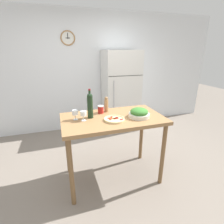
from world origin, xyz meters
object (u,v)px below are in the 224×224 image
pepper_mill (106,105)px  salad_bowl (139,113)px  refrigerator (121,92)px  wine_bottle (90,105)px  wine_glass_far (75,113)px  wine_glass_near (83,114)px  salt_canister (101,109)px  homemade_pizza (114,119)px

pepper_mill → salad_bowl: 0.49m
refrigerator → wine_bottle: refrigerator is taller
refrigerator → wine_glass_far: 1.96m
wine_glass_far → pepper_mill: bearing=20.8°
wine_glass_far → wine_bottle: bearing=2.1°
wine_glass_near → salt_canister: 0.34m
refrigerator → homemade_pizza: (-0.73, -1.72, 0.07)m
wine_bottle → pepper_mill: bearing=32.4°
wine_bottle → salt_canister: bearing=37.5°
wine_glass_near → salad_bowl: (0.71, -0.10, -0.03)m
pepper_mill → wine_glass_far: bearing=-159.2°
wine_glass_far → homemade_pizza: 0.50m
pepper_mill → salad_bowl: bearing=-43.8°
wine_glass_near → salad_bowl: wine_glass_near is taller
salad_bowl → salt_canister: salad_bowl is taller
pepper_mill → homemade_pizza: size_ratio=0.85×
wine_bottle → salt_canister: (0.17, 0.13, -0.12)m
wine_glass_far → salad_bowl: size_ratio=0.46×
homemade_pizza → salt_canister: bearing=107.4°
wine_bottle → wine_glass_far: 0.21m
refrigerator → salad_bowl: 1.76m
wine_glass_far → homemade_pizza: wine_glass_far is taller
pepper_mill → refrigerator: bearing=62.0°
wine_bottle → pepper_mill: 0.32m
homemade_pizza → wine_bottle: bearing=146.2°
wine_glass_far → salt_canister: (0.36, 0.14, -0.03)m
refrigerator → wine_bottle: bearing=-122.7°
pepper_mill → homemade_pizza: 0.36m
homemade_pizza → salt_canister: size_ratio=2.38×
wine_glass_far → pepper_mill: pepper_mill is taller
wine_glass_far → salad_bowl: bearing=-11.5°
pepper_mill → salad_bowl: size_ratio=0.80×
salad_bowl → refrigerator: bearing=77.5°
salad_bowl → salt_canister: (-0.44, 0.30, 0.00)m
wine_bottle → homemade_pizza: (0.27, -0.18, -0.16)m
refrigerator → wine_bottle: (-0.99, -1.54, 0.23)m
salt_canister → wine_glass_near: bearing=-143.0°
wine_glass_near → wine_glass_far: (-0.09, 0.07, 0.00)m
refrigerator → pepper_mill: size_ratio=8.09×
wine_glass_far → salt_canister: size_ratio=1.14×
wine_glass_far → salt_canister: wine_glass_far is taller
salt_canister → refrigerator: bearing=59.8°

